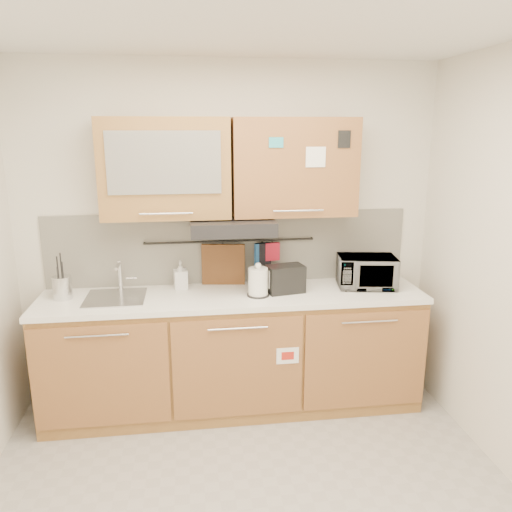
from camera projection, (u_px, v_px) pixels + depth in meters
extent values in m
plane|color=white|center=(254.00, 8.00, 2.12)|extent=(3.20, 3.20, 0.00)
plane|color=silver|center=(229.00, 235.00, 3.88)|extent=(3.20, 0.00, 3.20)
cube|color=#AE813D|center=(234.00, 353.00, 3.80)|extent=(2.80, 0.60, 0.88)
cube|color=black|center=(235.00, 399.00, 3.90)|extent=(2.80, 0.54, 0.10)
cube|color=#976135|center=(101.00, 377.00, 3.38)|extent=(0.91, 0.02, 0.74)
cylinder|color=silver|center=(97.00, 336.00, 3.28)|extent=(0.41, 0.01, 0.01)
cube|color=#976135|center=(238.00, 368.00, 3.50)|extent=(0.91, 0.02, 0.74)
cylinder|color=silver|center=(238.00, 329.00, 3.40)|extent=(0.41, 0.01, 0.01)
cube|color=#976135|center=(366.00, 360.00, 3.62)|extent=(0.91, 0.02, 0.74)
cylinder|color=silver|center=(370.00, 322.00, 3.52)|extent=(0.41, 0.01, 0.01)
cube|color=white|center=(234.00, 296.00, 3.68)|extent=(2.82, 0.62, 0.04)
cube|color=silver|center=(230.00, 248.00, 3.89)|extent=(2.80, 0.02, 0.56)
cube|color=#AE813D|center=(166.00, 168.00, 3.52)|extent=(0.90, 0.35, 0.70)
cube|color=silver|center=(164.00, 163.00, 3.33)|extent=(0.76, 0.02, 0.42)
cube|color=#976135|center=(293.00, 167.00, 3.64)|extent=(0.90, 0.35, 0.70)
cube|color=white|center=(316.00, 157.00, 3.46)|extent=(0.14, 0.00, 0.14)
cube|color=black|center=(232.00, 226.00, 3.61)|extent=(0.60, 0.46, 0.10)
cube|color=silver|center=(116.00, 299.00, 3.58)|extent=(0.42, 0.40, 0.03)
cylinder|color=silver|center=(120.00, 276.00, 3.70)|extent=(0.03, 0.03, 0.24)
cylinder|color=silver|center=(118.00, 266.00, 3.60)|extent=(0.02, 0.18, 0.02)
cylinder|color=black|center=(230.00, 241.00, 3.84)|extent=(1.30, 0.02, 0.02)
cylinder|color=silver|center=(62.00, 288.00, 3.55)|extent=(0.16, 0.16, 0.17)
cylinder|color=black|center=(59.00, 278.00, 3.54)|extent=(0.01, 0.01, 0.31)
cylinder|color=black|center=(64.00, 281.00, 3.52)|extent=(0.01, 0.01, 0.28)
cylinder|color=black|center=(62.00, 275.00, 3.55)|extent=(0.01, 0.01, 0.33)
cylinder|color=black|center=(59.00, 283.00, 3.52)|extent=(0.01, 0.01, 0.24)
cylinder|color=white|center=(258.00, 282.00, 3.61)|extent=(0.17, 0.17, 0.21)
sphere|color=white|center=(258.00, 266.00, 3.58)|extent=(0.05, 0.05, 0.05)
cube|color=white|center=(270.00, 280.00, 3.64)|extent=(0.02, 0.03, 0.13)
cylinder|color=black|center=(258.00, 295.00, 3.63)|extent=(0.16, 0.16, 0.01)
cube|color=black|center=(285.00, 279.00, 3.69)|extent=(0.29, 0.21, 0.20)
cube|color=black|center=(279.00, 267.00, 3.65)|extent=(0.10, 0.13, 0.01)
cube|color=black|center=(292.00, 266.00, 3.68)|extent=(0.10, 0.13, 0.01)
imported|color=#999999|center=(366.00, 272.00, 3.81)|extent=(0.47, 0.35, 0.24)
imported|color=#999999|center=(181.00, 275.00, 3.76)|extent=(0.11, 0.11, 0.22)
cube|color=brown|center=(223.00, 270.00, 3.88)|extent=(0.33, 0.07, 0.41)
cube|color=#215599|center=(262.00, 255.00, 3.89)|extent=(0.12, 0.06, 0.20)
cube|color=black|center=(263.00, 256.00, 3.89)|extent=(0.13, 0.06, 0.20)
cube|color=red|center=(272.00, 252.00, 3.89)|extent=(0.12, 0.03, 0.14)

